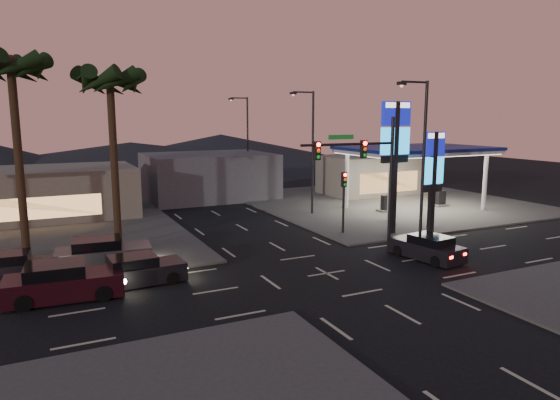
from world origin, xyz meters
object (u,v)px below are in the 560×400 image
pylon_sign_short (433,167)px  pylon_sign_tall (395,141)px  car_lane_a_front (138,271)px  car_lane_b_front (102,254)px  gas_station (416,151)px  car_lane_b_mid (12,268)px  car_lane_a_mid (63,282)px  traffic_signal_mast (367,166)px  suv_station (427,248)px

pylon_sign_short → pylon_sign_tall: bearing=158.2°
car_lane_a_front → car_lane_b_front: bearing=109.2°
car_lane_a_front → car_lane_b_front: size_ratio=0.87×
car_lane_b_front → pylon_sign_short: bearing=-4.2°
gas_station → pylon_sign_tall: bearing=-139.1°
car_lane_a_front → car_lane_b_mid: 6.37m
gas_station → car_lane_a_mid: bearing=-160.5°
car_lane_b_mid → car_lane_a_mid: bearing=-60.2°
pylon_sign_tall → car_lane_b_front: size_ratio=1.75×
car_lane_a_mid → car_lane_b_front: (2.13, 4.14, -0.01)m
traffic_signal_mast → suv_station: (2.75, -2.19, -4.57)m
car_lane_b_front → suv_station: size_ratio=1.16×
pylon_sign_short → suv_station: bearing=-133.7°
car_lane_b_mid → suv_station: 21.91m
car_lane_a_front → suv_station: size_ratio=1.01×
traffic_signal_mast → suv_station: 5.77m
pylon_sign_tall → traffic_signal_mast: bearing=-143.5°
pylon_sign_short → traffic_signal_mast: size_ratio=0.88×
pylon_sign_tall → car_lane_b_mid: 23.79m
gas_station → pylon_sign_short: size_ratio=1.74×
gas_station → pylon_sign_short: 9.02m
car_lane_b_mid → car_lane_a_front: bearing=-29.9°
car_lane_a_front → pylon_sign_short: bearing=5.6°
gas_station → pylon_sign_tall: (-7.50, -6.50, 1.31)m
car_lane_b_front → car_lane_a_front: bearing=-70.8°
pylon_sign_tall → car_lane_b_mid: bearing=179.5°
pylon_sign_tall → car_lane_a_front: pylon_sign_tall is taller
pylon_sign_short → traffic_signal_mast: 7.69m
gas_station → pylon_sign_tall: size_ratio=1.36×
pylon_sign_tall → car_lane_b_mid: (-23.09, 0.21, -5.73)m
gas_station → suv_station: 16.08m
pylon_sign_tall → car_lane_a_mid: size_ratio=1.74×
suv_station → car_lane_a_front: bearing=170.0°
suv_station → car_lane_a_mid: bearing=173.6°
gas_station → car_lane_a_front: 27.16m
car_lane_a_front → gas_station: bearing=20.7°
car_lane_b_mid → suv_station: car_lane_b_mid is taller
gas_station → pylon_sign_short: bearing=-123.7°
gas_station → car_lane_a_front: gas_station is taller
car_lane_a_mid → traffic_signal_mast: bearing=0.2°
gas_station → car_lane_a_mid: size_ratio=2.35×
gas_station → traffic_signal_mast: 15.82m
car_lane_b_front → suv_station: 17.95m
car_lane_b_front → car_lane_a_mid: bearing=-117.2°
gas_station → car_lane_a_mid: (-28.43, -10.07, -4.31)m
pylon_sign_tall → traffic_signal_mast: 6.02m
car_lane_b_front → pylon_sign_tall: bearing=-1.7°
car_lane_a_mid → car_lane_b_mid: size_ratio=1.15×
car_lane_a_front → suv_station: (15.58, -2.73, -0.01)m
traffic_signal_mast → car_lane_b_mid: 19.27m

